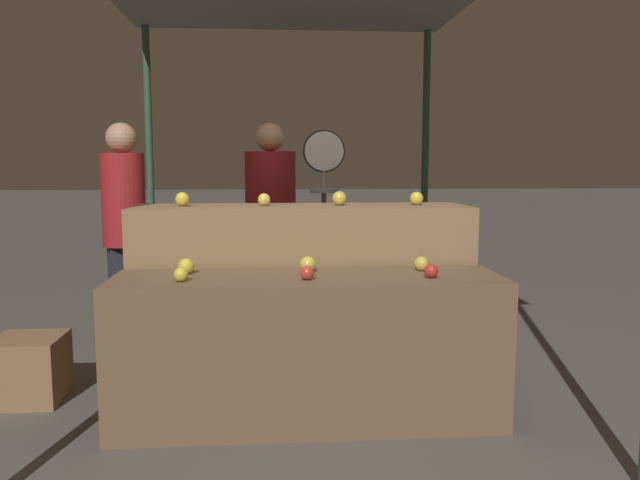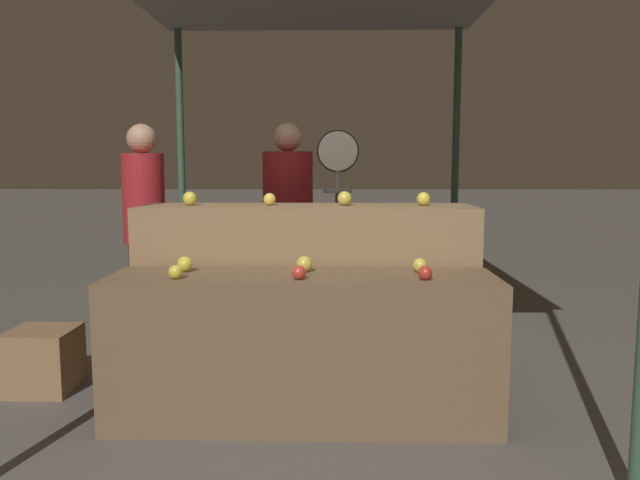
# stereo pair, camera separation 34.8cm
# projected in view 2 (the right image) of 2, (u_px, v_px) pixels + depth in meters

# --- Properties ---
(ground_plane) EXTENTS (60.00, 60.00, 0.00)m
(ground_plane) POSITION_uv_depth(u_px,v_px,m) (303.00, 419.00, 3.30)
(ground_plane) COLOR #59544F
(display_counter_front) EXTENTS (2.00, 0.55, 0.77)m
(display_counter_front) POSITION_uv_depth(u_px,v_px,m) (302.00, 348.00, 3.25)
(display_counter_front) COLOR brown
(display_counter_front) RESTS_ON ground_plane
(display_counter_back) EXTENTS (2.00, 0.55, 1.09)m
(display_counter_back) POSITION_uv_depth(u_px,v_px,m) (307.00, 294.00, 3.83)
(display_counter_back) COLOR olive
(display_counter_back) RESTS_ON ground_plane
(apple_front_0) EXTENTS (0.07, 0.07, 0.07)m
(apple_front_0) POSITION_uv_depth(u_px,v_px,m) (176.00, 272.00, 3.12)
(apple_front_0) COLOR gold
(apple_front_0) RESTS_ON display_counter_front
(apple_front_1) EXTENTS (0.07, 0.07, 0.07)m
(apple_front_1) POSITION_uv_depth(u_px,v_px,m) (299.00, 272.00, 3.10)
(apple_front_1) COLOR red
(apple_front_1) RESTS_ON display_counter_front
(apple_front_2) EXTENTS (0.07, 0.07, 0.07)m
(apple_front_2) POSITION_uv_depth(u_px,v_px,m) (425.00, 273.00, 3.09)
(apple_front_2) COLOR #B72D23
(apple_front_2) RESTS_ON display_counter_front
(apple_front_3) EXTENTS (0.08, 0.08, 0.08)m
(apple_front_3) POSITION_uv_depth(u_px,v_px,m) (185.00, 264.00, 3.32)
(apple_front_3) COLOR gold
(apple_front_3) RESTS_ON display_counter_front
(apple_front_4) EXTENTS (0.09, 0.09, 0.09)m
(apple_front_4) POSITION_uv_depth(u_px,v_px,m) (304.00, 264.00, 3.31)
(apple_front_4) COLOR gold
(apple_front_4) RESTS_ON display_counter_front
(apple_front_5) EXTENTS (0.08, 0.08, 0.08)m
(apple_front_5) POSITION_uv_depth(u_px,v_px,m) (420.00, 265.00, 3.30)
(apple_front_5) COLOR gold
(apple_front_5) RESTS_ON display_counter_front
(apple_back_0) EXTENTS (0.08, 0.08, 0.08)m
(apple_back_0) POSITION_uv_depth(u_px,v_px,m) (190.00, 198.00, 3.77)
(apple_back_0) COLOR gold
(apple_back_0) RESTS_ON display_counter_back
(apple_back_1) EXTENTS (0.08, 0.08, 0.08)m
(apple_back_1) POSITION_uv_depth(u_px,v_px,m) (270.00, 199.00, 3.77)
(apple_back_1) COLOR yellow
(apple_back_1) RESTS_ON display_counter_back
(apple_back_2) EXTENTS (0.09, 0.09, 0.09)m
(apple_back_2) POSITION_uv_depth(u_px,v_px,m) (345.00, 198.00, 3.76)
(apple_back_2) COLOR gold
(apple_back_2) RESTS_ON display_counter_back
(apple_back_3) EXTENTS (0.08, 0.08, 0.08)m
(apple_back_3) POSITION_uv_depth(u_px,v_px,m) (424.00, 199.00, 3.75)
(apple_back_3) COLOR gold
(apple_back_3) RESTS_ON display_counter_back
(produce_scale) EXTENTS (0.30, 0.20, 1.58)m
(produce_scale) POSITION_uv_depth(u_px,v_px,m) (338.00, 190.00, 4.41)
(produce_scale) COLOR #99999E
(produce_scale) RESTS_ON ground_plane
(person_vendor_at_scale) EXTENTS (0.51, 0.51, 1.65)m
(person_vendor_at_scale) POSITION_uv_depth(u_px,v_px,m) (288.00, 216.00, 4.78)
(person_vendor_at_scale) COLOR #2D2D38
(person_vendor_at_scale) RESTS_ON ground_plane
(person_customer_left) EXTENTS (0.41, 0.41, 1.63)m
(person_customer_left) POSITION_uv_depth(u_px,v_px,m) (144.00, 217.00, 4.58)
(person_customer_left) COLOR #2D2D38
(person_customer_left) RESTS_ON ground_plane
(wooden_crate_side) EXTENTS (0.37, 0.37, 0.37)m
(wooden_crate_side) POSITION_uv_depth(u_px,v_px,m) (43.00, 360.00, 3.70)
(wooden_crate_side) COLOR olive
(wooden_crate_side) RESTS_ON ground_plane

